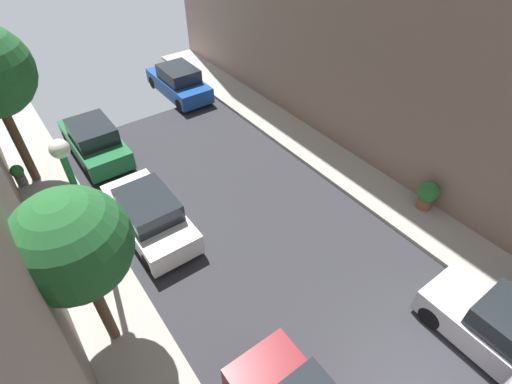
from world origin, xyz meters
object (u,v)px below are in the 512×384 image
object	(u,v)px
parked_car_right_2	(509,338)
lamp_post	(80,198)
street_tree_0	(72,246)
potted_plant_2	(18,174)
potted_plant_0	(428,194)
parked_car_right_3	(179,82)
parked_car_left_4	(149,215)
parked_car_left_5	(94,141)

from	to	relation	value
parked_car_right_2	lamp_post	xyz separation A→B (m)	(-7.30, 7.98, 2.78)
street_tree_0	potted_plant_2	distance (m)	8.71
potted_plant_0	lamp_post	world-z (taller)	lamp_post
parked_car_right_3	street_tree_0	size ratio (longest dim) A/B	0.86
parked_car_left_4	street_tree_0	xyz separation A→B (m)	(-2.51, -3.05, 3.03)
parked_car_right_2	lamp_post	size ratio (longest dim) A/B	0.84
parked_car_right_2	potted_plant_2	xyz separation A→B (m)	(-8.46, 14.40, -0.09)
lamp_post	street_tree_0	bearing A→B (deg)	-109.67
parked_car_left_4	potted_plant_0	distance (m)	9.65
parked_car_left_5	parked_car_right_3	size ratio (longest dim) A/B	1.00
potted_plant_2	lamp_post	world-z (taller)	lamp_post
parked_car_right_3	parked_car_right_2	bearing A→B (deg)	-90.00
parked_car_right_2	street_tree_0	distance (m)	10.55
parked_car_left_4	parked_car_right_3	xyz separation A→B (m)	(5.40, 8.18, 0.00)
parked_car_right_3	lamp_post	size ratio (longest dim) A/B	0.84
potted_plant_0	parked_car_right_3	bearing A→B (deg)	102.58
parked_car_left_5	street_tree_0	size ratio (longest dim) A/B	0.86
parked_car_left_5	parked_car_right_3	bearing A→B (deg)	27.09
potted_plant_0	parked_car_left_4	bearing A→B (deg)	149.56
potted_plant_0	potted_plant_2	xyz separation A→B (m)	(-11.37, 9.94, -0.13)
potted_plant_2	parked_car_right_2	bearing A→B (deg)	-59.57
potted_plant_0	lamp_post	bearing A→B (deg)	160.95
potted_plant_2	parked_car_right_3	bearing A→B (deg)	20.27
parked_car_right_2	street_tree_0	world-z (taller)	street_tree_0
lamp_post	parked_car_right_2	bearing A→B (deg)	-47.56
parked_car_left_4	parked_car_right_2	world-z (taller)	same
parked_car_right_2	potted_plant_0	world-z (taller)	parked_car_right_2
street_tree_0	lamp_post	xyz separation A→B (m)	(0.61, 1.69, -0.25)
parked_car_left_5	lamp_post	distance (m)	7.57
parked_car_right_3	lamp_post	xyz separation A→B (m)	(-7.30, -9.54, 2.78)
street_tree_0	potted_plant_2	bearing A→B (deg)	93.89
parked_car_left_5	parked_car_right_2	bearing A→B (deg)	-69.90
parked_car_right_3	street_tree_0	world-z (taller)	street_tree_0
potted_plant_0	potted_plant_2	world-z (taller)	potted_plant_0
potted_plant_0	parked_car_left_5	bearing A→B (deg)	128.91
street_tree_0	potted_plant_0	xyz separation A→B (m)	(10.82, -1.83, -2.99)
parked_car_right_2	lamp_post	world-z (taller)	lamp_post
parked_car_left_5	lamp_post	xyz separation A→B (m)	(-1.90, -6.78, 2.78)
parked_car_left_5	street_tree_0	world-z (taller)	street_tree_0
parked_car_right_3	potted_plant_0	xyz separation A→B (m)	(2.92, -13.07, 0.04)
parked_car_left_4	street_tree_0	world-z (taller)	street_tree_0
parked_car_right_3	potted_plant_2	xyz separation A→B (m)	(-8.46, -3.12, -0.09)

